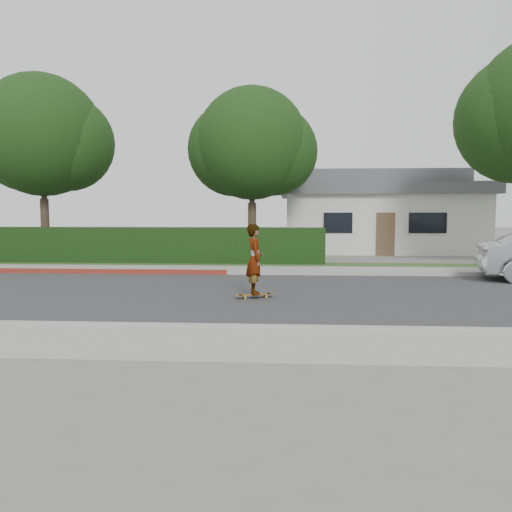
# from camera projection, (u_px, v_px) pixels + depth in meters

# --- Properties ---
(ground) EXTENTS (120.00, 120.00, 0.00)m
(ground) POSITION_uv_depth(u_px,v_px,m) (170.00, 294.00, 12.90)
(ground) COLOR slate
(ground) RESTS_ON ground
(road) EXTENTS (60.00, 8.00, 0.01)m
(road) POSITION_uv_depth(u_px,v_px,m) (170.00, 294.00, 12.90)
(road) COLOR #2D2D30
(road) RESTS_ON ground
(curb_near) EXTENTS (60.00, 0.20, 0.15)m
(curb_near) POSITION_uv_depth(u_px,v_px,m) (116.00, 327.00, 8.82)
(curb_near) COLOR #9E9E99
(curb_near) RESTS_ON ground
(sidewalk_near) EXTENTS (60.00, 1.60, 0.12)m
(sidewalk_near) POSITION_uv_depth(u_px,v_px,m) (97.00, 341.00, 7.93)
(sidewalk_near) COLOR gray
(sidewalk_near) RESTS_ON ground
(curb_far) EXTENTS (60.00, 0.20, 0.15)m
(curb_far) POSITION_uv_depth(u_px,v_px,m) (198.00, 272.00, 16.97)
(curb_far) COLOR #9E9E99
(curb_far) RESTS_ON ground
(curb_red_section) EXTENTS (12.00, 0.21, 0.15)m
(curb_red_section) POSITION_uv_depth(u_px,v_px,m) (55.00, 271.00, 17.28)
(curb_red_section) COLOR maroon
(curb_red_section) RESTS_ON ground
(sidewalk_far) EXTENTS (60.00, 1.60, 0.12)m
(sidewalk_far) POSITION_uv_depth(u_px,v_px,m) (203.00, 270.00, 17.87)
(sidewalk_far) COLOR gray
(sidewalk_far) RESTS_ON ground
(planting_strip) EXTENTS (60.00, 1.60, 0.10)m
(planting_strip) POSITION_uv_depth(u_px,v_px,m) (210.00, 265.00, 19.46)
(planting_strip) COLOR #2D4C1E
(planting_strip) RESTS_ON ground
(hedge) EXTENTS (15.00, 1.00, 1.50)m
(hedge) POSITION_uv_depth(u_px,v_px,m) (138.00, 246.00, 20.18)
(hedge) COLOR black
(hedge) RESTS_ON ground
(tree_left) EXTENTS (5.99, 5.21, 8.00)m
(tree_left) POSITION_uv_depth(u_px,v_px,m) (44.00, 139.00, 21.55)
(tree_left) COLOR #33261C
(tree_left) RESTS_ON ground
(tree_center) EXTENTS (5.66, 4.84, 7.44)m
(tree_center) POSITION_uv_depth(u_px,v_px,m) (252.00, 147.00, 21.52)
(tree_center) COLOR #33261C
(tree_center) RESTS_ON ground
(house) EXTENTS (10.60, 8.60, 4.30)m
(house) POSITION_uv_depth(u_px,v_px,m) (375.00, 213.00, 28.13)
(house) COLOR beige
(house) RESTS_ON ground
(skateboard) EXTENTS (1.01, 0.57, 0.09)m
(skateboard) POSITION_uv_depth(u_px,v_px,m) (255.00, 295.00, 12.23)
(skateboard) COLOR gold
(skateboard) RESTS_ON ground
(skateboarder) EXTENTS (0.54, 0.70, 1.72)m
(skateboarder) POSITION_uv_depth(u_px,v_px,m) (255.00, 259.00, 12.15)
(skateboarder) COLOR white
(skateboarder) RESTS_ON skateboard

